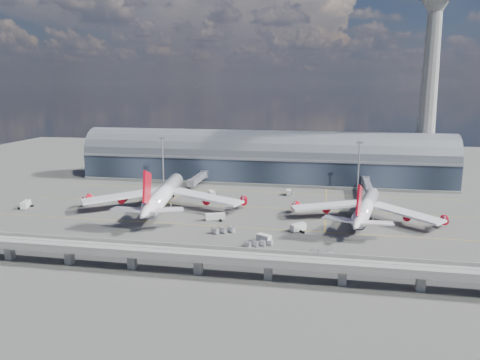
% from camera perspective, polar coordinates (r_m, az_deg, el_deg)
% --- Properties ---
extents(ground, '(500.00, 500.00, 0.00)m').
position_cam_1_polar(ground, '(186.65, -0.51, -4.83)').
color(ground, '#474744').
rests_on(ground, ground).
extents(taxi_lines, '(200.00, 80.12, 0.01)m').
position_cam_1_polar(taxi_lines, '(207.57, 0.68, -3.12)').
color(taxi_lines, gold).
rests_on(taxi_lines, ground).
extents(terminal, '(200.00, 30.00, 28.00)m').
position_cam_1_polar(terminal, '(259.27, 2.84, 2.42)').
color(terminal, '#1F2733').
rests_on(terminal, ground).
extents(control_tower, '(19.00, 19.00, 103.00)m').
position_cam_1_polar(control_tower, '(263.34, 22.07, 10.54)').
color(control_tower, gray).
rests_on(control_tower, ground).
extents(guideway, '(220.00, 8.50, 7.20)m').
position_cam_1_polar(guideway, '(134.25, -5.13, -9.21)').
color(guideway, gray).
rests_on(guideway, ground).
extents(floodlight_mast_left, '(3.00, 0.70, 25.70)m').
position_cam_1_polar(floodlight_mast_left, '(248.78, -9.39, 2.41)').
color(floodlight_mast_left, gray).
rests_on(floodlight_mast_left, ground).
extents(floodlight_mast_right, '(3.00, 0.70, 25.70)m').
position_cam_1_polar(floodlight_mast_right, '(234.36, 14.26, 1.64)').
color(floodlight_mast_right, gray).
rests_on(floodlight_mast_right, ground).
extents(airliner_left, '(71.67, 75.40, 22.99)m').
position_cam_1_polar(airliner_left, '(202.06, -9.31, -1.77)').
color(airliner_left, white).
rests_on(airliner_left, ground).
extents(airliner_right, '(60.05, 62.83, 20.02)m').
position_cam_1_polar(airliner_right, '(189.79, 15.08, -3.33)').
color(airliner_right, white).
rests_on(airliner_right, ground).
extents(jet_bridge_left, '(4.40, 28.00, 7.25)m').
position_cam_1_polar(jet_bridge_left, '(242.47, -5.06, 0.25)').
color(jet_bridge_left, gray).
rests_on(jet_bridge_left, ground).
extents(jet_bridge_right, '(4.40, 32.00, 7.25)m').
position_cam_1_polar(jet_bridge_right, '(232.51, 15.25, -0.61)').
color(jet_bridge_right, gray).
rests_on(jet_bridge_right, ground).
extents(service_truck_0, '(4.48, 7.71, 3.04)m').
position_cam_1_polar(service_truck_0, '(223.08, -24.67, -2.75)').
color(service_truck_0, beige).
rests_on(service_truck_0, ground).
extents(service_truck_1, '(5.54, 4.50, 2.93)m').
position_cam_1_polar(service_truck_1, '(159.94, 2.94, -7.14)').
color(service_truck_1, beige).
rests_on(service_truck_1, ground).
extents(service_truck_2, '(8.03, 4.87, 2.81)m').
position_cam_1_polar(service_truck_2, '(185.38, -3.04, -4.49)').
color(service_truck_2, beige).
rests_on(service_truck_2, ground).
extents(service_truck_3, '(5.90, 5.95, 2.93)m').
position_cam_1_polar(service_truck_3, '(172.86, 7.10, -5.76)').
color(service_truck_3, beige).
rests_on(service_truck_3, ground).
extents(service_truck_4, '(2.72, 4.82, 2.67)m').
position_cam_1_polar(service_truck_4, '(227.53, 5.94, -1.51)').
color(service_truck_4, beige).
rests_on(service_truck_4, ground).
extents(service_truck_5, '(5.09, 6.69, 3.04)m').
position_cam_1_polar(service_truck_5, '(222.16, -3.44, -1.74)').
color(service_truck_5, beige).
rests_on(service_truck_5, ground).
extents(cargo_train_0, '(8.67, 5.41, 1.95)m').
position_cam_1_polar(cargo_train_0, '(170.02, -2.04, -6.14)').
color(cargo_train_0, gray).
rests_on(cargo_train_0, ground).
extents(cargo_train_1, '(9.69, 5.34, 1.65)m').
position_cam_1_polar(cargo_train_1, '(157.12, 2.31, -7.73)').
color(cargo_train_1, gray).
rests_on(cargo_train_1, ground).
extents(cargo_train_2, '(8.11, 3.32, 1.78)m').
position_cam_1_polar(cargo_train_2, '(149.60, 9.96, -8.89)').
color(cargo_train_2, gray).
rests_on(cargo_train_2, ground).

